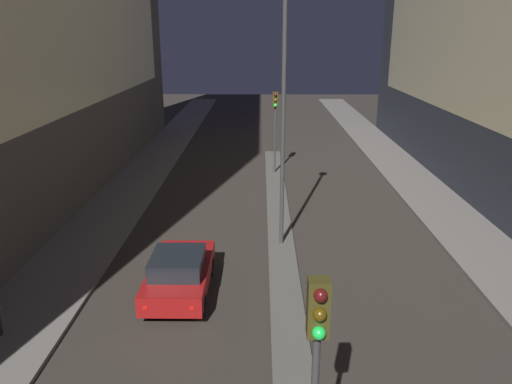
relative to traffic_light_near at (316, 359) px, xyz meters
The scene contains 5 objects.
median_strip 13.83m from the traffic_light_near, 90.00° to the left, with size 1.05×30.20×0.11m.
traffic_light_near is the anchor object (origin of this frame).
traffic_light_mid 22.91m from the traffic_light_near, 90.00° to the left, with size 0.32×0.42×4.81m.
street_lamp 12.56m from the traffic_light_near, 90.00° to the left, with size 0.48×0.48×9.68m.
car_left_lane 9.47m from the traffic_light_near, 112.61° to the left, with size 1.91×4.22×1.51m.
Camera 1 is at (-0.83, -3.53, 8.23)m, focal length 35.00 mm.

